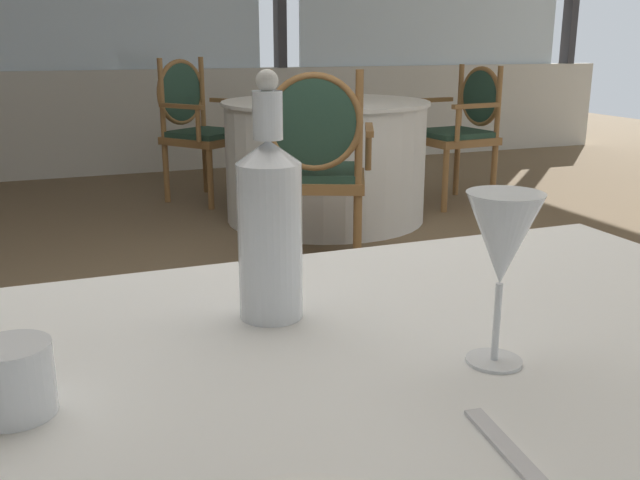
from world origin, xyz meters
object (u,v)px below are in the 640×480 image
object	(u,v)px
water_bottle	(270,224)
dining_chair_0_0	(464,123)
dining_chair_0_1	(195,119)
dining_chair_0_2	(316,157)
water_tumbler	(13,380)
wine_glass	(502,242)

from	to	relation	value
water_bottle	dining_chair_0_0	world-z (taller)	water_bottle
dining_chair_0_1	dining_chair_0_2	world-z (taller)	dining_chair_0_1
water_bottle	water_tumbler	bearing A→B (deg)	-153.29
water_tumbler	wine_glass	bearing A→B (deg)	-8.02
water_tumbler	dining_chair_0_1	distance (m)	4.35
water_tumbler	dining_chair_0_1	xyz separation A→B (m)	(1.03, 4.22, -0.21)
dining_chair_0_2	water_bottle	bearing A→B (deg)	-178.13
water_bottle	dining_chair_0_1	world-z (taller)	water_bottle
dining_chair_0_1	dining_chair_0_2	distance (m)	1.84
water_bottle	dining_chair_0_2	bearing A→B (deg)	67.87
water_bottle	wine_glass	distance (m)	0.30
dining_chair_0_2	dining_chair_0_1	bearing A→B (deg)	30.03
dining_chair_0_0	wine_glass	bearing A→B (deg)	52.23
dining_chair_0_1	water_bottle	bearing A→B (deg)	-46.00
dining_chair_0_0	dining_chair_0_2	distance (m)	1.83
wine_glass	water_tumbler	size ratio (longest dim) A/B	2.54
wine_glass	dining_chair_0_1	world-z (taller)	dining_chair_0_1
wine_glass	water_bottle	bearing A→B (deg)	130.51
water_bottle	wine_glass	world-z (taller)	water_bottle
wine_glass	dining_chair_0_0	distance (m)	4.18
water_bottle	dining_chair_0_2	xyz separation A→B (m)	(0.91, 2.24, -0.30)
wine_glass	water_tumbler	world-z (taller)	wine_glass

